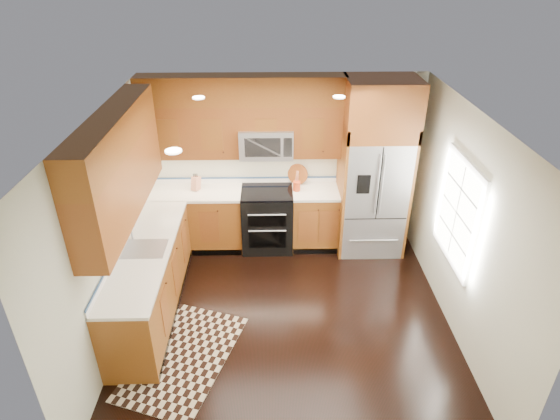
{
  "coord_description": "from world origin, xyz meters",
  "views": [
    {
      "loc": [
        -0.18,
        -4.47,
        4.07
      ],
      "look_at": [
        -0.08,
        0.6,
        1.23
      ],
      "focal_mm": 30.0,
      "sensor_mm": 36.0,
      "label": 1
    }
  ],
  "objects_px": {
    "refrigerator": "(375,169)",
    "rug": "(184,357)",
    "knife_block": "(196,183)",
    "range": "(267,219)",
    "utensil_crock": "(297,184)"
  },
  "relations": [
    {
      "from": "rug",
      "to": "utensil_crock",
      "type": "bearing_deg",
      "value": 77.82
    },
    {
      "from": "knife_block",
      "to": "rug",
      "type": "bearing_deg",
      "value": -87.7
    },
    {
      "from": "rug",
      "to": "knife_block",
      "type": "relative_size",
      "value": 6.18
    },
    {
      "from": "rug",
      "to": "range",
      "type": "bearing_deg",
      "value": 86.16
    },
    {
      "from": "knife_block",
      "to": "range",
      "type": "bearing_deg",
      "value": -5.26
    },
    {
      "from": "refrigerator",
      "to": "rug",
      "type": "bearing_deg",
      "value": -138.04
    },
    {
      "from": "range",
      "to": "utensil_crock",
      "type": "distance_m",
      "value": 0.73
    },
    {
      "from": "rug",
      "to": "utensil_crock",
      "type": "height_order",
      "value": "utensil_crock"
    },
    {
      "from": "rug",
      "to": "knife_block",
      "type": "height_order",
      "value": "knife_block"
    },
    {
      "from": "utensil_crock",
      "to": "rug",
      "type": "bearing_deg",
      "value": -120.92
    },
    {
      "from": "range",
      "to": "rug",
      "type": "bearing_deg",
      "value": -112.57
    },
    {
      "from": "utensil_crock",
      "to": "refrigerator",
      "type": "bearing_deg",
      "value": -3.78
    },
    {
      "from": "refrigerator",
      "to": "utensil_crock",
      "type": "height_order",
      "value": "refrigerator"
    },
    {
      "from": "knife_block",
      "to": "utensil_crock",
      "type": "distance_m",
      "value": 1.49
    },
    {
      "from": "range",
      "to": "utensil_crock",
      "type": "bearing_deg",
      "value": 4.6
    }
  ]
}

